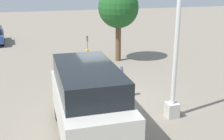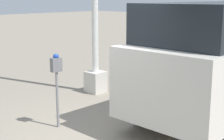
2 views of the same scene
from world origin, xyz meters
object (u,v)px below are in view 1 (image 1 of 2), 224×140
Objects in this scene: lamp_post at (175,66)px; parking_meter_near at (121,75)px; street_tree at (118,8)px; parked_van at (88,100)px; fire_hydrant at (87,55)px; parking_meter_far at (87,42)px.

parking_meter_near is at bearing -151.19° from lamp_post.
lamp_post is 1.31× the size of street_tree.
street_tree reaches higher than parking_meter_near.
fire_hydrant is at bearing 169.59° from parked_van.
parking_meter_near is 0.31× the size of street_tree.
fire_hydrant is at bearing -8.18° from parking_meter_far.
parked_van is (2.64, -2.01, 0.20)m from parking_meter_near.
street_tree is 3.48m from fire_hydrant.
parking_meter_far is 0.87m from fire_hydrant.
parking_meter_near is 0.30× the size of parked_van.
parking_meter_far is (-6.70, -0.02, 0.08)m from parking_meter_near.
lamp_post is 7.50× the size of fire_hydrant.
lamp_post is 1.28× the size of parked_van.
fire_hydrant is (-0.44, -1.91, -2.88)m from street_tree.
lamp_post is at bearing -3.88° from street_tree.
parking_meter_near is 0.24× the size of lamp_post.
street_tree is at bearing 70.12° from parking_meter_far.
parked_van reaches higher than parking_meter_far.
parked_van is 9.47m from street_tree.
street_tree is (-5.81, 1.77, 2.23)m from parking_meter_near.
parking_meter_near is 0.93× the size of parking_meter_far.
parking_meter_far is at bearing 169.45° from parked_van.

